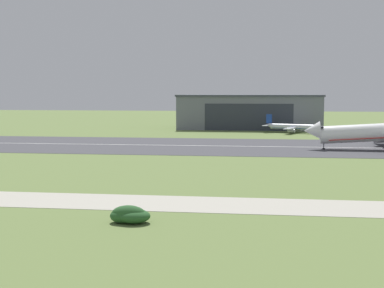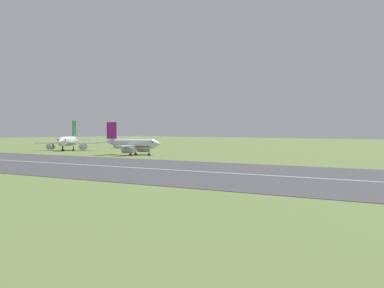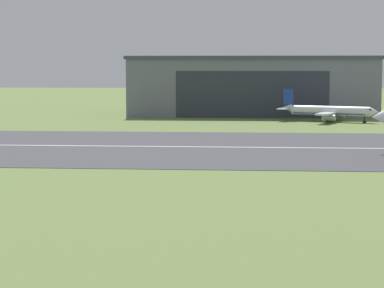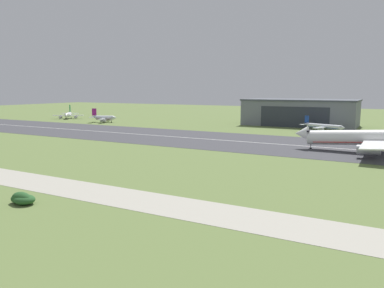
# 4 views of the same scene
# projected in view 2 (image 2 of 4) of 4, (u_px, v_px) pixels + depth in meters

# --- Properties ---
(runway_strip) EXTENTS (513.66, 54.47, 0.06)m
(runway_strip) POSITION_uv_depth(u_px,v_px,m) (242.00, 174.00, 126.82)
(runway_strip) COLOR #3D3D42
(runway_strip) RESTS_ON ground_plane
(runway_centreline) EXTENTS (462.30, 0.70, 0.01)m
(runway_centreline) POSITION_uv_depth(u_px,v_px,m) (242.00, 174.00, 126.82)
(runway_centreline) COLOR silver
(runway_centreline) RESTS_ON runway_strip
(airplane_parked_west) EXTENTS (18.43, 19.20, 9.31)m
(airplane_parked_west) POSITION_uv_depth(u_px,v_px,m) (133.00, 144.00, 210.24)
(airplane_parked_west) COLOR silver
(airplane_parked_west) RESTS_ON ground_plane
(airplane_parked_east) EXTENTS (20.48, 19.53, 10.04)m
(airplane_parked_east) POSITION_uv_depth(u_px,v_px,m) (68.00, 142.00, 249.12)
(airplane_parked_east) COLOR white
(airplane_parked_east) RESTS_ON ground_plane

